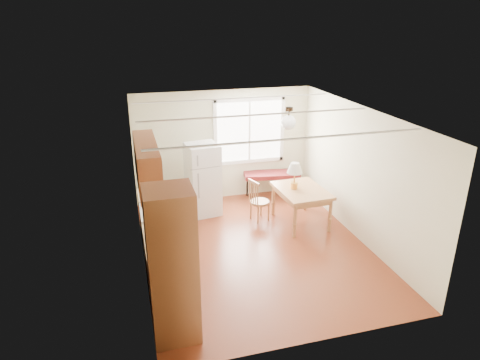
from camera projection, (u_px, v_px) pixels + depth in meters
name	position (u px, v px, depth m)	size (l,w,h in m)	color
room_shell	(257.00, 185.00, 7.40)	(4.60, 5.60, 2.62)	#582112
kitchen_run	(162.00, 236.00, 6.55)	(0.65, 3.40, 2.20)	brown
window_unit	(249.00, 131.00, 9.66)	(1.64, 0.05, 1.51)	white
pendant_light	(288.00, 122.00, 7.57)	(0.26, 0.26, 0.40)	#302015
refrigerator	(203.00, 179.00, 8.99)	(0.71, 0.71, 1.54)	silver
bench	(272.00, 175.00, 9.92)	(1.34, 0.67, 0.59)	#561416
dining_table	(301.00, 194.00, 8.58)	(0.96, 1.24, 0.75)	#9A653B
chair	(257.00, 198.00, 8.73)	(0.43, 0.42, 0.88)	#9A653B
table_lamp	(295.00, 170.00, 8.44)	(0.31, 0.31, 0.54)	gold
coffee_maker	(162.00, 230.00, 6.34)	(0.23, 0.27, 0.34)	black
kettle	(155.00, 225.00, 6.58)	(0.11, 0.11, 0.20)	red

